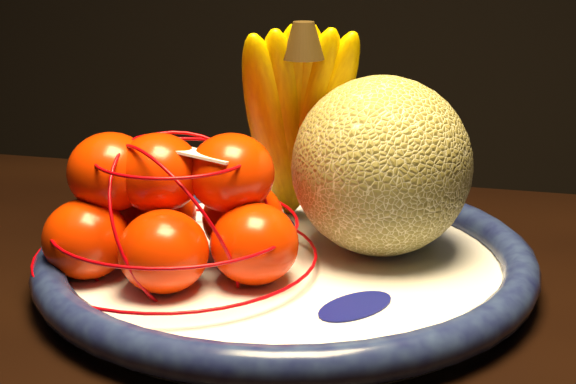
% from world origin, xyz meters
% --- Properties ---
extents(fruit_bowl, '(0.40, 0.40, 0.03)m').
position_xyz_m(fruit_bowl, '(0.13, 0.04, 0.71)').
color(fruit_bowl, white).
rests_on(fruit_bowl, dining_table).
extents(cantaloupe, '(0.14, 0.14, 0.14)m').
position_xyz_m(cantaloupe, '(0.20, 0.08, 0.79)').
color(cantaloupe, olive).
rests_on(cantaloupe, fruit_bowl).
extents(banana_bunch, '(0.12, 0.13, 0.20)m').
position_xyz_m(banana_bunch, '(0.12, 0.13, 0.81)').
color(banana_bunch, '#FFCD00').
rests_on(banana_bunch, fruit_bowl).
extents(mandarin_bag, '(0.23, 0.23, 0.14)m').
position_xyz_m(mandarin_bag, '(0.05, 0.01, 0.76)').
color(mandarin_bag, red).
rests_on(mandarin_bag, fruit_bowl).
extents(price_tag, '(0.08, 0.04, 0.01)m').
position_xyz_m(price_tag, '(0.06, 0.01, 0.81)').
color(price_tag, white).
rests_on(price_tag, mandarin_bag).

